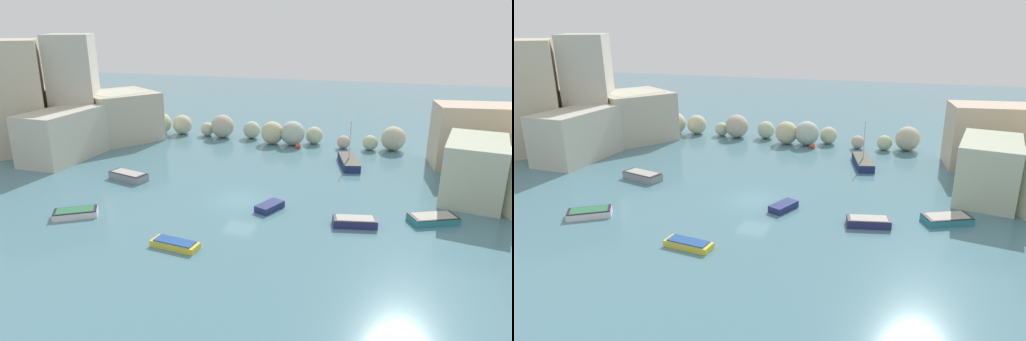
% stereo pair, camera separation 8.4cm
% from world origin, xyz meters
% --- Properties ---
extents(cove_water, '(160.00, 160.00, 0.00)m').
position_xyz_m(cove_water, '(0.00, 0.00, 0.00)').
color(cove_water, slate).
rests_on(cove_water, ground).
extents(cliff_headland_left, '(22.98, 21.44, 12.28)m').
position_xyz_m(cliff_headland_left, '(-25.40, 10.80, 4.26)').
color(cliff_headland_left, beige).
rests_on(cliff_headland_left, ground).
extents(rock_breakwater, '(31.08, 4.12, 2.80)m').
position_xyz_m(rock_breakwater, '(-3.73, 18.61, 1.25)').
color(rock_breakwater, beige).
rests_on(rock_breakwater, ground).
extents(channel_buoy, '(0.57, 0.57, 0.57)m').
position_xyz_m(channel_buoy, '(1.34, 16.55, 0.28)').
color(channel_buoy, '#E04C28').
rests_on(channel_buoy, cove_water).
extents(moored_boat_0, '(3.86, 2.28, 0.70)m').
position_xyz_m(moored_boat_0, '(-11.09, 1.70, 0.37)').
color(moored_boat_0, gray).
rests_on(moored_boat_0, cove_water).
extents(moored_boat_1, '(3.22, 1.41, 0.47)m').
position_xyz_m(moored_boat_1, '(-1.27, -8.67, 0.22)').
color(moored_boat_1, yellow).
rests_on(moored_boat_1, cove_water).
extents(moored_boat_2, '(3.18, 1.85, 0.61)m').
position_xyz_m(moored_boat_2, '(9.25, -2.18, 0.32)').
color(moored_boat_2, navy).
rests_on(moored_boat_2, cove_water).
extents(moored_boat_3, '(3.34, 2.82, 0.54)m').
position_xyz_m(moored_boat_3, '(-10.35, -6.50, 0.28)').
color(moored_boat_3, silver).
rests_on(moored_boat_3, cove_water).
extents(moored_boat_4, '(3.67, 2.84, 0.54)m').
position_xyz_m(moored_boat_4, '(14.51, -0.01, 0.29)').
color(moored_boat_4, teal).
rests_on(moored_boat_4, cove_water).
extents(moored_boat_5, '(1.97, 2.59, 0.50)m').
position_xyz_m(moored_boat_5, '(2.85, -1.15, 0.25)').
color(moored_boat_5, navy).
rests_on(moored_boat_5, cove_water).
extents(moored_boat_6, '(2.73, 5.30, 4.49)m').
position_xyz_m(moored_boat_6, '(7.42, 11.76, 0.38)').
color(moored_boat_6, navy).
rests_on(moored_boat_6, cove_water).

